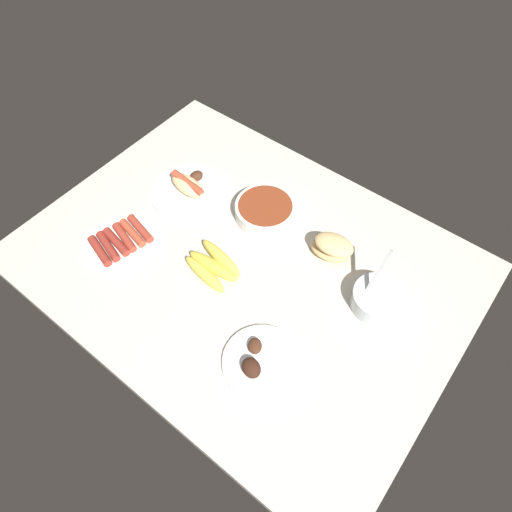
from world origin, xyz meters
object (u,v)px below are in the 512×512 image
(bowl_coleslaw, at_px, (378,299))
(bowl_chili, at_px, (265,210))
(banana_bunch, at_px, (213,266))
(bread_stack, at_px, (332,247))
(plate_sausages, at_px, (121,241))
(plate_hotdog_assembled, at_px, (189,188))
(plate_grilled_meat, at_px, (260,362))

(bowl_coleslaw, bearing_deg, bowl_chili, -8.73)
(banana_bunch, bearing_deg, bread_stack, -133.55)
(banana_bunch, height_order, plate_sausages, banana_bunch)
(plate_sausages, bearing_deg, banana_bunch, -159.89)
(plate_hotdog_assembled, distance_m, banana_bunch, 0.30)
(bowl_coleslaw, xyz_separation_m, bread_stack, (0.18, -0.06, 0.01))
(plate_sausages, bearing_deg, bowl_chili, -127.36)
(plate_grilled_meat, bearing_deg, bowl_coleslaw, -113.87)
(plate_hotdog_assembled, relative_size, bowl_coleslaw, 1.58)
(plate_grilled_meat, relative_size, banana_bunch, 1.19)
(banana_bunch, distance_m, bread_stack, 0.33)
(bowl_coleslaw, relative_size, bread_stack, 1.15)
(plate_grilled_meat, bearing_deg, bowl_chili, -54.08)
(bread_stack, bearing_deg, bowl_chili, -0.38)
(plate_sausages, bearing_deg, plate_hotdog_assembled, -93.05)
(plate_hotdog_assembled, relative_size, bowl_chili, 1.34)
(bowl_coleslaw, bearing_deg, plate_sausages, 22.23)
(plate_grilled_meat, distance_m, banana_bunch, 0.30)
(banana_bunch, bearing_deg, plate_grilled_meat, 152.94)
(plate_sausages, relative_size, bowl_coleslaw, 1.34)
(plate_grilled_meat, relative_size, plate_sausages, 0.96)
(plate_grilled_meat, bearing_deg, plate_hotdog_assembled, -30.80)
(bowl_coleslaw, xyz_separation_m, bowl_chili, (0.41, -0.06, -0.00))
(plate_hotdog_assembled, bearing_deg, bowl_chili, -164.03)
(banana_bunch, distance_m, bowl_chili, 0.24)
(bread_stack, bearing_deg, plate_hotdog_assembled, 8.13)
(plate_hotdog_assembled, xyz_separation_m, banana_bunch, (-0.25, 0.17, -0.00))
(banana_bunch, distance_m, bowl_coleslaw, 0.45)
(plate_grilled_meat, distance_m, bowl_coleslaw, 0.35)
(plate_grilled_meat, xyz_separation_m, bread_stack, (0.04, -0.38, 0.03))
(banana_bunch, distance_m, plate_sausages, 0.28)
(plate_grilled_meat, height_order, bowl_chili, bowl_chili)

